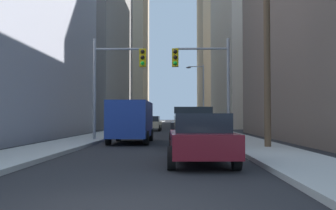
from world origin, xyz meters
TOP-DOWN VIEW (x-y plane):
  - sidewalk_left at (-4.58, 50.00)m, footprint 2.56×160.00m
  - sidewalk_right at (4.58, 50.00)m, footprint 2.56×160.00m
  - pickup_truck_black at (1.70, 12.11)m, footprint 2.20×5.42m
  - cargo_van_blue at (-1.58, 15.14)m, footprint 2.16×5.22m
  - sedan_maroon at (1.64, 5.97)m, footprint 1.95×4.25m
  - sedan_red at (1.76, 21.70)m, footprint 1.95×4.24m
  - sedan_beige at (-1.71, 33.36)m, footprint 1.95×4.25m
  - traffic_signal_near_left at (-2.61, 16.34)m, footprint 3.10×0.44m
  - traffic_signal_near_right at (2.49, 16.34)m, footprint 3.36×0.44m
  - utility_pole_right at (4.83, 10.89)m, footprint 2.20×0.28m
  - street_lamp_right at (3.68, 38.20)m, footprint 2.09×0.32m
  - building_left_mid_office at (-16.41, 49.64)m, footprint 18.47×25.37m
  - building_left_far_tower at (-19.64, 88.82)m, footprint 25.61×19.04m
  - building_right_mid_block at (18.54, 51.40)m, footprint 22.57×27.15m

SIDE VIEW (x-z plane):
  - sidewalk_left at x=-4.58m, z-range 0.00..0.15m
  - sidewalk_right at x=4.58m, z-range 0.00..0.15m
  - sedan_maroon at x=1.64m, z-range 0.01..1.53m
  - sedan_red at x=1.76m, z-range 0.01..1.53m
  - sedan_beige at x=-1.71m, z-range 0.01..1.53m
  - pickup_truck_black at x=1.70m, z-range -0.02..1.88m
  - cargo_van_blue at x=-1.58m, z-range 0.16..2.42m
  - traffic_signal_near_left at x=-2.61m, z-range 1.01..7.01m
  - traffic_signal_near_right at x=2.49m, z-range 1.02..7.02m
  - street_lamp_right at x=3.68m, z-range 0.76..8.26m
  - utility_pole_right at x=4.83m, z-range 0.27..9.32m
  - building_left_mid_office at x=-16.41m, z-range 0.00..23.06m
  - building_right_mid_block at x=18.54m, z-range 0.00..27.83m
  - building_left_far_tower at x=-19.64m, z-range 0.00..48.70m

